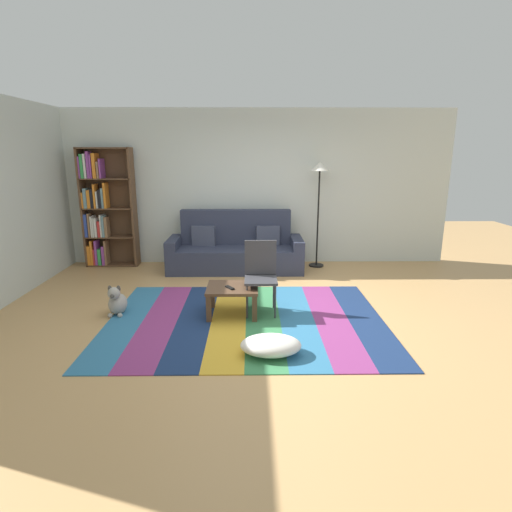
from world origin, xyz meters
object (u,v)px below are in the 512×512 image
(bookshelf, at_px, (102,209))
(folding_chair, at_px, (261,271))
(couch, at_px, (236,250))
(coffee_table, at_px, (232,292))
(tv_remote, at_px, (230,288))
(dog, at_px, (117,302))
(standing_lamp, at_px, (319,180))
(pouf, at_px, (271,345))

(bookshelf, height_order, folding_chair, bookshelf)
(bookshelf, bearing_deg, couch, -6.92)
(couch, bearing_deg, folding_chair, -78.75)
(folding_chair, bearing_deg, coffee_table, -114.03)
(tv_remote, bearing_deg, coffee_table, 33.26)
(couch, height_order, folding_chair, couch)
(bookshelf, bearing_deg, dog, -68.36)
(bookshelf, xyz_separation_m, tv_remote, (2.32, -2.41, -0.64))
(coffee_table, distance_m, standing_lamp, 2.89)
(dog, height_order, tv_remote, dog)
(couch, relative_size, tv_remote, 15.07)
(bookshelf, bearing_deg, coffee_table, -44.83)
(bookshelf, relative_size, pouf, 3.37)
(dog, bearing_deg, coffee_table, -1.06)
(pouf, bearing_deg, couch, 98.41)
(standing_lamp, xyz_separation_m, tv_remote, (-1.42, -2.30, -1.13))
(couch, height_order, coffee_table, couch)
(couch, height_order, pouf, couch)
(couch, height_order, tv_remote, couch)
(couch, bearing_deg, standing_lamp, 6.98)
(dog, relative_size, tv_remote, 2.65)
(couch, relative_size, dog, 5.69)
(coffee_table, bearing_deg, bookshelf, 135.17)
(couch, xyz_separation_m, coffee_table, (0.03, -2.06, -0.04))
(pouf, bearing_deg, bookshelf, 129.28)
(bookshelf, relative_size, tv_remote, 13.66)
(dog, distance_m, folding_chair, 1.83)
(coffee_table, distance_m, folding_chair, 0.44)
(standing_lamp, relative_size, tv_remote, 12.04)
(pouf, relative_size, standing_lamp, 0.34)
(couch, xyz_separation_m, dog, (-1.40, -2.03, -0.18))
(bookshelf, distance_m, folding_chair, 3.53)
(coffee_table, distance_m, pouf, 1.16)
(couch, relative_size, pouf, 3.71)
(pouf, relative_size, tv_remote, 4.06)
(bookshelf, distance_m, dog, 2.63)
(dog, bearing_deg, standing_lamp, 37.97)
(couch, bearing_deg, coffee_table, -89.04)
(bookshelf, bearing_deg, standing_lamp, -1.64)
(pouf, bearing_deg, dog, 149.78)
(bookshelf, bearing_deg, folding_chair, -39.38)
(pouf, bearing_deg, folding_chair, 93.64)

